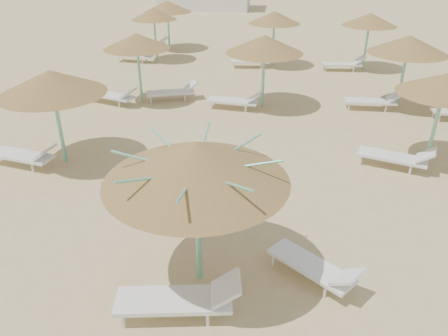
# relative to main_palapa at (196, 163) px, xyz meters

# --- Properties ---
(ground) EXTENTS (120.00, 120.00, 0.00)m
(ground) POSITION_rel_main_palapa_xyz_m (0.36, 0.18, -2.51)
(ground) COLOR tan
(ground) RESTS_ON ground
(main_palapa) EXTENTS (3.22, 3.22, 2.89)m
(main_palapa) POSITION_rel_main_palapa_xyz_m (0.00, 0.00, 0.00)
(main_palapa) COLOR #6FC1A0
(main_palapa) RESTS_ON ground
(lounger_main_a) EXTENTS (2.22, 0.96, 0.78)m
(lounger_main_a) POSITION_rel_main_palapa_xyz_m (-0.13, -0.97, -2.14)
(lounger_main_a) COLOR silver
(lounger_main_a) RESTS_ON ground
(lounger_main_b) EXTENTS (1.81, 1.61, 0.68)m
(lounger_main_b) POSITION_rel_main_palapa_xyz_m (2.21, 0.18, -2.18)
(lounger_main_b) COLOR silver
(lounger_main_b) RESTS_ON ground
(palapa_field) EXTENTS (19.72, 17.32, 2.72)m
(palapa_field) POSITION_rel_main_palapa_xyz_m (2.79, 10.58, -0.19)
(palapa_field) COLOR #6FC1A0
(palapa_field) RESTS_ON ground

